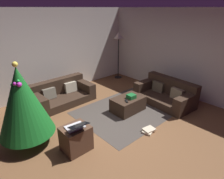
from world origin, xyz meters
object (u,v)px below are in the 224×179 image
object	(u,v)px
side_table	(76,138)
laptop	(76,126)
tv_remote	(126,101)
christmas_tree	(23,102)
book_stack	(149,130)
couch_left	(61,94)
corner_lamp	(119,39)
couch_right	(166,94)
gift_box	(131,96)
ottoman	(128,104)

from	to	relation	value
side_table	laptop	xyz separation A→B (m)	(-0.01, -0.06, 0.31)
tv_remote	laptop	distance (m)	1.73
side_table	christmas_tree	bearing A→B (deg)	126.26
christmas_tree	book_stack	bearing A→B (deg)	-33.83
couch_left	side_table	xyz separation A→B (m)	(-0.81, -2.06, 0.01)
corner_lamp	christmas_tree	bearing A→B (deg)	-157.83
couch_right	gift_box	size ratio (longest dim) A/B	8.40
laptop	corner_lamp	xyz separation A→B (m)	(3.56, 2.58, 0.94)
tv_remote	gift_box	bearing A→B (deg)	42.50
ottoman	tv_remote	world-z (taller)	tv_remote
couch_left	gift_box	distance (m)	2.08
gift_box	corner_lamp	bearing A→B (deg)	53.21
tv_remote	laptop	world-z (taller)	laptop
tv_remote	laptop	size ratio (longest dim) A/B	0.36
couch_left	gift_box	world-z (taller)	couch_left
side_table	book_stack	bearing A→B (deg)	-21.54
couch_right	tv_remote	bearing A→B (deg)	83.77
side_table	corner_lamp	xyz separation A→B (m)	(3.56, 2.51, 1.26)
christmas_tree	corner_lamp	world-z (taller)	corner_lamp
laptop	christmas_tree	bearing A→B (deg)	123.96
book_stack	corner_lamp	world-z (taller)	corner_lamp
couch_left	corner_lamp	distance (m)	3.06
laptop	book_stack	distance (m)	1.70
side_table	corner_lamp	size ratio (longest dim) A/B	0.29
couch_left	ottoman	distance (m)	1.99
side_table	laptop	bearing A→B (deg)	-96.10
book_stack	corner_lamp	distance (m)	4.00
gift_box	christmas_tree	xyz separation A→B (m)	(-2.51, 0.50, 0.51)
couch_left	christmas_tree	bearing A→B (deg)	40.00
ottoman	side_table	distance (m)	1.92
christmas_tree	corner_lamp	distance (m)	4.53
couch_right	laptop	bearing A→B (deg)	95.59
couch_left	book_stack	xyz separation A→B (m)	(0.71, -2.66, -0.21)
christmas_tree	side_table	world-z (taller)	christmas_tree
christmas_tree	ottoman	bearing A→B (deg)	-9.88
couch_left	book_stack	distance (m)	2.76
couch_left	couch_right	distance (m)	3.08
couch_left	christmas_tree	distance (m)	2.01
book_stack	laptop	bearing A→B (deg)	160.63
couch_left	tv_remote	size ratio (longest dim) A/B	11.01
laptop	book_stack	bearing A→B (deg)	-19.37
ottoman	corner_lamp	distance (m)	3.01
christmas_tree	laptop	xyz separation A→B (m)	(0.59, -0.88, -0.38)
ottoman	side_table	size ratio (longest dim) A/B	1.66
laptop	tv_remote	bearing A→B (deg)	11.02
tv_remote	corner_lamp	world-z (taller)	corner_lamp
ottoman	book_stack	xyz separation A→B (m)	(-0.36, -0.99, -0.16)
christmas_tree	corner_lamp	xyz separation A→B (m)	(4.16, 1.69, 0.56)
gift_box	laptop	distance (m)	1.96
corner_lamp	ottoman	bearing A→B (deg)	-128.35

